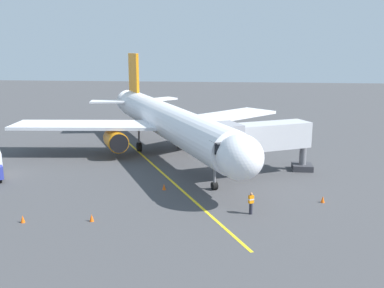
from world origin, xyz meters
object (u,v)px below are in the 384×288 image
Objects in this scene: airplane at (166,121)px; ground_crew_marshaller at (251,203)px; safety_cone_wing_starboard at (164,187)px; safety_cone_wing_port at (23,219)px; safety_cone_nose_right at (92,218)px; jet_bridge at (255,138)px; safety_cone_nose_left at (323,199)px.

ground_crew_marshaller is (-9.39, 17.69, -3.12)m from airplane.
safety_cone_wing_port is at bearing 43.22° from safety_cone_wing_starboard.
ground_crew_marshaller is at bearing 117.95° from airplane.
airplane is 20.80m from safety_cone_nose_right.
airplane is at bearing -81.56° from safety_cone_wing_starboard.
jet_bridge reaches higher than safety_cone_nose_left.
jet_bridge is 19.95× the size of safety_cone_nose_left.
jet_bridge is 10.55m from ground_crew_marshaller.
safety_cone_nose_left and safety_cone_wing_starboard have the same top height.
ground_crew_marshaller is at bearing 146.62° from safety_cone_wing_starboard.
ground_crew_marshaller is 3.11× the size of safety_cone_nose_right.
airplane is at bearing -108.31° from safety_cone_wing_port.
ground_crew_marshaller is at bearing -167.00° from safety_cone_nose_right.
jet_bridge is 19.95× the size of safety_cone_wing_port.
ground_crew_marshaller is 11.82m from safety_cone_nose_right.
airplane is 12.50m from jet_bridge.
safety_cone_wing_port is (4.86, 0.74, 0.00)m from safety_cone_nose_right.
safety_cone_wing_starboard is (13.38, -1.80, 0.00)m from safety_cone_nose_left.
ground_crew_marshaller is 3.11× the size of safety_cone_wing_starboard.
safety_cone_nose_left is 1.00× the size of safety_cone_nose_right.
safety_cone_nose_left is at bearing 136.38° from airplane.
jet_bridge is 6.42× the size of ground_crew_marshaller.
safety_cone_nose_left and safety_cone_nose_right have the same top height.
safety_cone_wing_port is (16.93, 13.54, -3.49)m from jet_bridge.
safety_cone_nose_right is at bearing -171.31° from safety_cone_wing_port.
safety_cone_nose_left is 13.50m from safety_cone_wing_starboard.
safety_cone_nose_right is 4.92m from safety_cone_wing_port.
jet_bridge is (-9.95, 7.55, -0.24)m from airplane.
safety_cone_nose_left is 1.00× the size of safety_cone_wing_starboard.
safety_cone_nose_left is (-15.27, 14.56, -3.73)m from airplane.
jet_bridge is at bearing 142.80° from airplane.
safety_cone_wing_starboard is at bearing -136.78° from safety_cone_wing_port.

